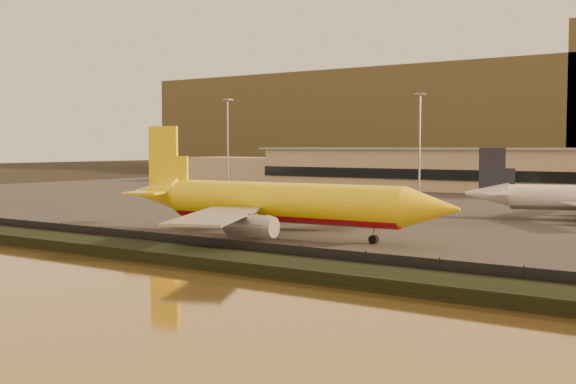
% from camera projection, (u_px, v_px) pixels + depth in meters
% --- Properties ---
extents(ground, '(900.00, 900.00, 0.00)m').
position_uv_depth(ground, '(243.00, 242.00, 98.99)').
color(ground, black).
rests_on(ground, ground).
extents(embankment, '(320.00, 7.00, 1.40)m').
position_uv_depth(embankment, '(154.00, 252.00, 84.97)').
color(embankment, black).
rests_on(embankment, ground).
extents(tarmac, '(320.00, 220.00, 0.20)m').
position_uv_depth(tarmac, '(482.00, 200.00, 177.10)').
color(tarmac, '#2D2D2D').
rests_on(tarmac, ground).
extents(perimeter_fence, '(300.00, 0.05, 2.20)m').
position_uv_depth(perimeter_fence, '(178.00, 243.00, 88.22)').
color(perimeter_fence, black).
rests_on(perimeter_fence, tarmac).
extents(terminal_building, '(202.00, 25.00, 12.60)m').
position_uv_depth(terminal_building, '(470.00, 170.00, 210.04)').
color(terminal_building, tan).
rests_on(terminal_building, tarmac).
extents(apron_light_masts, '(152.20, 12.20, 25.40)m').
position_uv_depth(apron_light_masts, '(520.00, 134.00, 151.18)').
color(apron_light_masts, slate).
rests_on(apron_light_masts, tarmac).
extents(dhl_cargo_jet, '(54.13, 52.98, 16.17)m').
position_uv_depth(dhl_cargo_jet, '(277.00, 203.00, 103.67)').
color(dhl_cargo_jet, yellow).
rests_on(dhl_cargo_jet, tarmac).
extents(gse_vehicle_yellow, '(3.82, 1.94, 1.67)m').
position_uv_depth(gse_vehicle_yellow, '(370.00, 221.00, 117.26)').
color(gse_vehicle_yellow, yellow).
rests_on(gse_vehicle_yellow, tarmac).
extents(gse_vehicle_white, '(3.97, 2.79, 1.63)m').
position_uv_depth(gse_vehicle_white, '(305.00, 210.00, 137.37)').
color(gse_vehicle_white, silver).
rests_on(gse_vehicle_white, tarmac).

